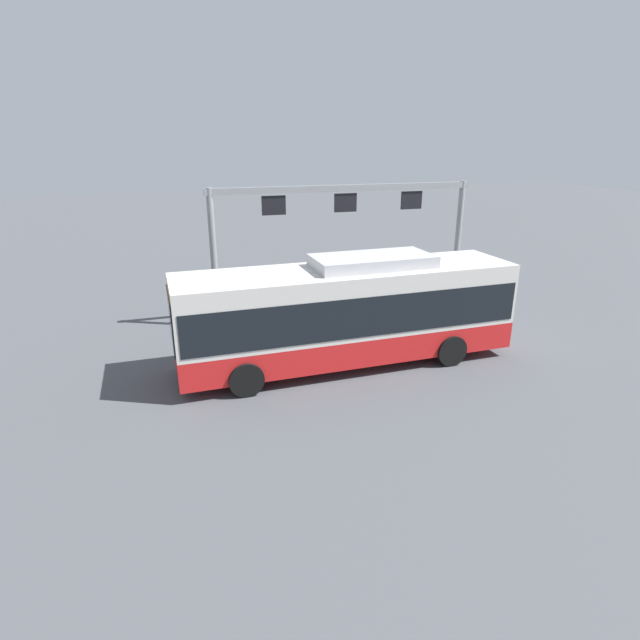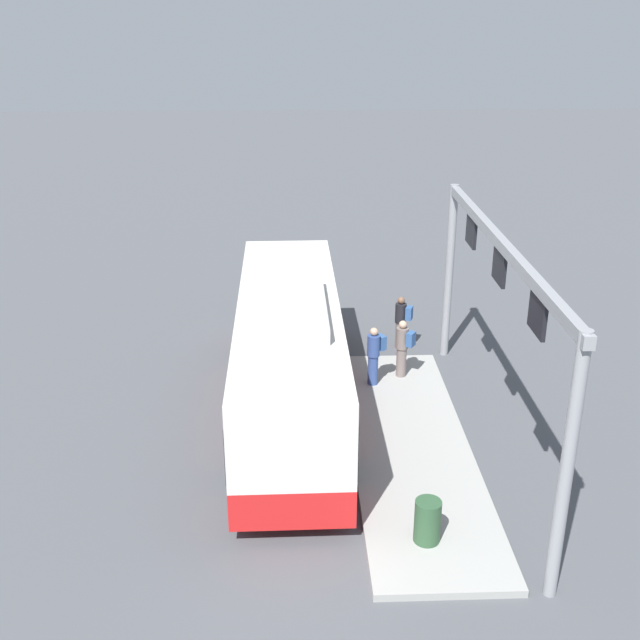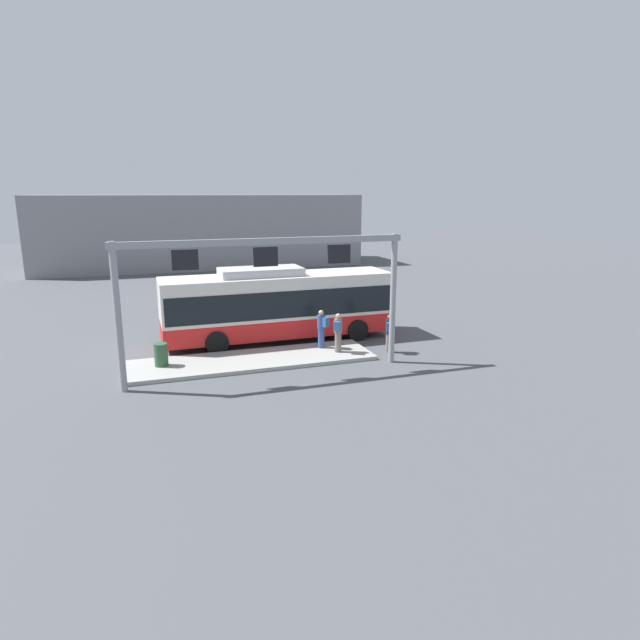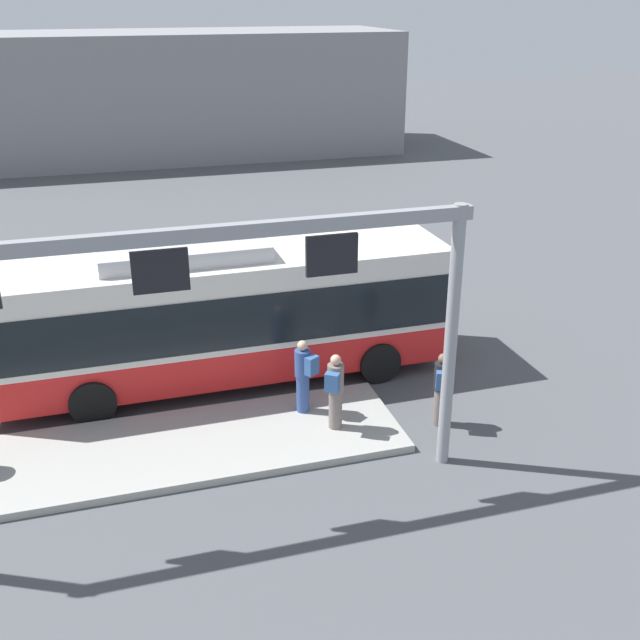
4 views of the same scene
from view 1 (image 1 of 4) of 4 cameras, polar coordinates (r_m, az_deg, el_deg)
The scene contains 8 objects.
ground_plane at distance 16.42m, azimuth 2.99°, elevation -4.79°, with size 120.00×120.00×0.00m, color #4C4F54.
platform_curb at distance 19.52m, azimuth 5.25°, elevation -0.56°, with size 10.00×2.80×0.16m, color #9E9E99.
bus_main at distance 15.77m, azimuth 3.12°, elevation 1.22°, with size 10.59×2.76×3.46m.
person_boarding at distance 18.40m, azimuth -12.60°, elevation 0.44°, with size 0.48×0.60×1.67m.
person_waiting_near at distance 18.40m, azimuth -5.56°, elevation 1.37°, with size 0.54×0.60×1.67m.
person_waiting_mid at distance 17.71m, azimuth -3.59°, elevation 0.70°, with size 0.54×0.61×1.67m.
platform_sign_gantry at distance 20.14m, azimuth 2.85°, elevation 11.13°, with size 10.69×0.24×5.20m.
trash_bin at distance 20.76m, azimuth 14.50°, elevation 1.67°, with size 0.52×0.52×0.90m, color #2D5133.
Camera 1 is at (5.41, 13.96, 6.76)m, focal length 28.45 mm.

